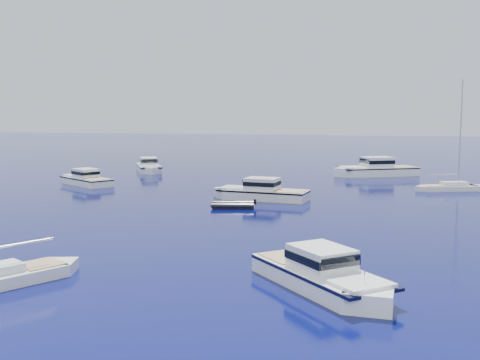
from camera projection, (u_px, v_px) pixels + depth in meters
The scene contains 8 objects.
ground at pixel (74, 309), 23.06m from camera, with size 400.00×400.00×0.00m, color navy.
motor_cruiser_right at pixel (323, 289), 25.79m from camera, with size 2.85×9.30×2.44m, color white, non-canonical shape.
motor_cruiser_centre at pixel (260, 199), 53.00m from camera, with size 3.03×9.91×2.60m, color silver, non-canonical shape.
motor_cruiser_far_l at pixel (85, 185), 64.08m from camera, with size 2.74×8.97×2.35m, color white, non-canonical shape.
motor_cruiser_distant at pixel (375, 176), 73.40m from camera, with size 3.66×11.96×3.14m, color white, non-canonical shape.
motor_cruiser_horizon at pixel (149, 171), 78.95m from camera, with size 2.92×9.56×2.51m, color white, non-canonical shape.
sailboat_centre at pixel (451, 191), 59.08m from camera, with size 2.10×8.10×11.90m, color silver, non-canonical shape.
tender_grey_far at pixel (233, 208), 48.18m from camera, with size 2.06×3.79×0.95m, color black, non-canonical shape.
Camera 1 is at (12.32, -19.78, 7.88)m, focal length 42.49 mm.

